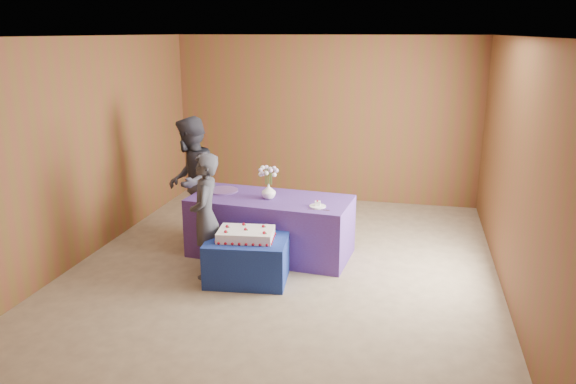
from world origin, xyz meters
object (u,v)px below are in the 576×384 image
(sheet_cake, at_px, (246,234))
(guest_left, at_px, (205,216))
(serving_table, at_px, (271,226))
(guest_right, at_px, (191,181))
(vase, at_px, (269,191))
(cake_table, at_px, (247,259))

(sheet_cake, bearing_deg, guest_left, 168.29)
(sheet_cake, xyz_separation_m, guest_left, (-0.49, 0.04, 0.17))
(serving_table, bearing_deg, guest_left, -120.38)
(sheet_cake, bearing_deg, guest_right, 129.27)
(vase, distance_m, guest_left, 0.94)
(guest_left, distance_m, guest_right, 1.13)
(vase, height_order, guest_left, guest_left)
(serving_table, distance_m, guest_right, 1.24)
(vase, bearing_deg, cake_table, -93.84)
(vase, xyz_separation_m, guest_left, (-0.55, -0.75, -0.12))
(guest_left, height_order, guest_right, guest_right)
(cake_table, height_order, vase, vase)
(sheet_cake, distance_m, guest_right, 1.50)
(cake_table, xyz_separation_m, serving_table, (0.06, 0.82, 0.12))
(vase, bearing_deg, sheet_cake, -94.30)
(sheet_cake, relative_size, vase, 3.75)
(guest_left, bearing_deg, serving_table, 129.99)
(serving_table, distance_m, vase, 0.47)
(serving_table, bearing_deg, sheet_cake, -89.70)
(serving_table, relative_size, vase, 10.89)
(guest_left, bearing_deg, sheet_cake, 70.66)
(vase, relative_size, guest_right, 0.11)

